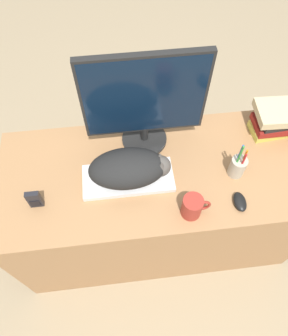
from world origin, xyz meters
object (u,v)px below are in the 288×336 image
computer_mouse (240,202)px  book_stack (276,119)px  cat (130,168)px  coffee_mug (193,207)px  phone (35,200)px  keyboard (128,178)px  monitor (144,100)px  pen_cup (238,166)px

computer_mouse → book_stack: book_stack is taller
cat → computer_mouse: (0.46, -0.17, -0.08)m
computer_mouse → coffee_mug: bearing=-175.6°
cat → computer_mouse: bearing=-20.9°
cat → phone: 0.42m
keyboard → book_stack: book_stack is taller
monitor → phone: bearing=-149.7°
phone → cat: bearing=10.8°
monitor → phone: 0.62m
monitor → book_stack: bearing=-1.0°
monitor → pen_cup: size_ratio=2.47×
coffee_mug → phone: (-0.65, 0.11, -0.00)m
monitor → pen_cup: bearing=-30.9°
book_stack → keyboard: bearing=-164.6°
computer_mouse → phone: phone is taller
coffee_mug → book_stack: (0.48, 0.39, 0.03)m
keyboard → monitor: (0.10, 0.21, 0.26)m
phone → pen_cup: bearing=3.7°
book_stack → computer_mouse: bearing=-125.2°
computer_mouse → pen_cup: (0.02, 0.15, 0.04)m
coffee_mug → book_stack: 0.62m
keyboard → cat: bearing=0.0°
phone → book_stack: book_stack is taller
computer_mouse → book_stack: (0.27, 0.38, 0.07)m
cat → computer_mouse: size_ratio=3.81×
computer_mouse → coffee_mug: size_ratio=0.76×
cat → book_stack: 0.75m
computer_mouse → phone: bearing=173.7°
monitor → coffee_mug: size_ratio=4.31×
pen_cup → cat: bearing=177.5°
pen_cup → computer_mouse: bearing=-98.1°
cat → coffee_mug: (0.24, -0.19, -0.04)m
monitor → computer_mouse: (0.37, -0.39, -0.26)m
keyboard → cat: (0.01, 0.00, 0.09)m
cat → keyboard: bearing=180.0°
cat → coffee_mug: cat is taller
coffee_mug → book_stack: bearing=39.2°
cat → coffee_mug: 0.31m
monitor → pen_cup: (0.39, -0.23, -0.22)m
coffee_mug → pen_cup: pen_cup is taller
computer_mouse → monitor: bearing=133.5°
keyboard → book_stack: bearing=15.4°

